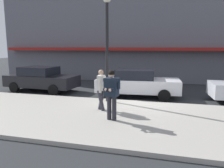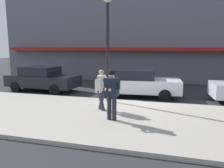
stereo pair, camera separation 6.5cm
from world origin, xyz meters
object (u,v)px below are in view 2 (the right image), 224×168
(parked_sedan_near, at_px, (42,79))
(pedestrian_in_light_coat, at_px, (101,87))
(parked_sedan_mid, at_px, (138,83))
(street_lamp_post, at_px, (108,39))
(man_texting_on_phone, at_px, (112,90))

(parked_sedan_near, relative_size, pedestrian_in_light_coat, 2.71)
(parked_sedan_mid, xyz_separation_m, street_lamp_post, (-1.19, -1.87, 2.35))
(man_texting_on_phone, xyz_separation_m, pedestrian_in_light_coat, (-0.74, 1.13, -0.14))
(pedestrian_in_light_coat, relative_size, street_lamp_post, 0.35)
(parked_sedan_near, relative_size, parked_sedan_mid, 1.00)
(man_texting_on_phone, distance_m, pedestrian_in_light_coat, 1.36)
(man_texting_on_phone, xyz_separation_m, street_lamp_post, (-0.92, 2.67, 1.89))
(parked_sedan_mid, distance_m, man_texting_on_phone, 4.57)
(parked_sedan_near, height_order, man_texting_on_phone, man_texting_on_phone)
(parked_sedan_mid, bearing_deg, man_texting_on_phone, -93.48)
(street_lamp_post, bearing_deg, parked_sedan_mid, 57.41)
(parked_sedan_mid, relative_size, street_lamp_post, 0.95)
(parked_sedan_near, xyz_separation_m, street_lamp_post, (4.85, -1.96, 2.35))
(man_texting_on_phone, height_order, pedestrian_in_light_coat, man_texting_on_phone)
(parked_sedan_near, bearing_deg, street_lamp_post, -22.03)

